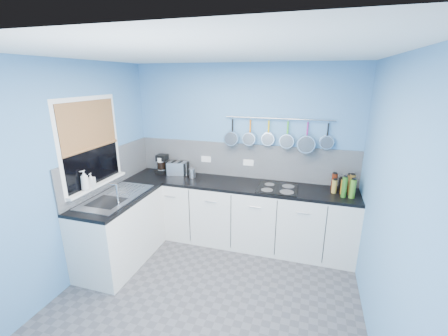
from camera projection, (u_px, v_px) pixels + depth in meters
The scene contains 42 objects.
floor at pixel (209, 296), 3.24m from camera, with size 3.20×3.00×0.02m, color #47474C.
ceiling at pixel (204, 52), 2.50m from camera, with size 3.20×3.00×0.02m, color white.
wall_back at pixel (242, 153), 4.25m from camera, with size 3.20×0.02×2.50m, color #4C82B5.
wall_front at pixel (105, 295), 1.49m from camera, with size 3.20×0.02×2.50m, color #4C82B5.
wall_left at pixel (73, 175), 3.32m from camera, with size 0.02×3.00×2.50m, color #4C82B5.
wall_right at pixel (390, 211), 2.43m from camera, with size 0.02×3.00×2.50m, color #4C82B5.
backsplash_back at pixel (242, 160), 4.26m from camera, with size 3.20×0.02×0.50m, color gray.
backsplash_left at pixel (110, 169), 3.89m from camera, with size 0.02×1.80×0.50m, color gray.
cabinet_run_back at pixel (236, 214), 4.21m from camera, with size 3.20×0.60×0.86m, color silver.
worktop_back at pixel (237, 185), 4.08m from camera, with size 3.20×0.60×0.04m, color black.
cabinet_run_left at pixel (120, 231), 3.75m from camera, with size 0.60×1.20×0.86m, color silver.
worktop_left at pixel (117, 198), 3.61m from camera, with size 0.60×1.20×0.04m, color black.
window_frame at pixel (91, 144), 3.49m from camera, with size 0.01×1.00×1.10m, color white.
window_glass at pixel (91, 144), 3.49m from camera, with size 0.01×0.90×1.00m, color black.
bamboo_blind at pixel (89, 125), 3.42m from camera, with size 0.01×0.90×0.55m, color #935F3E.
window_sill at pixel (98, 184), 3.64m from camera, with size 0.10×0.98×0.03m, color white.
sink_unit at pixel (116, 197), 3.61m from camera, with size 0.50×0.95×0.01m, color silver.
mixer_tap at pixel (117, 194), 3.36m from camera, with size 0.12×0.08×0.26m, color silver, non-canonical shape.
socket_left at pixel (206, 159), 4.41m from camera, with size 0.15×0.01×0.09m, color white.
socket_right at pixel (248, 163), 4.23m from camera, with size 0.15×0.01×0.09m, color white.
pot_rail at pixel (279, 119), 3.90m from camera, with size 0.02×0.02×1.45m, color silver.
soap_bottle_a at pixel (85, 180), 3.39m from camera, with size 0.09×0.09×0.24m, color white.
soap_bottle_b at pixel (91, 180), 3.49m from camera, with size 0.08×0.08×0.17m, color white.
paper_towel at pixel (161, 165), 4.47m from camera, with size 0.11×0.11×0.25m, color white.
coffee_maker at pixel (162, 164), 4.48m from camera, with size 0.16×0.18×0.28m, color black, non-canonical shape.
toaster at pixel (177, 168), 4.42m from camera, with size 0.30×0.17×0.19m, color silver.
canister at pixel (192, 173), 4.29m from camera, with size 0.09×0.09×0.14m, color silver.
hob at pixel (278, 189), 3.86m from camera, with size 0.52×0.46×0.01m, color black.
pan_0 at pixel (232, 131), 4.13m from camera, with size 0.20×0.11×0.39m, color silver, non-canonical shape.
pan_1 at pixel (250, 131), 4.05m from camera, with size 0.18×0.11×0.37m, color silver, non-canonical shape.
pan_2 at pixel (268, 132), 3.98m from camera, with size 0.18×0.06×0.37m, color silver, non-canonical shape.
pan_3 at pixel (287, 134), 3.92m from camera, with size 0.20×0.09×0.39m, color silver, non-canonical shape.
pan_4 at pixel (307, 136), 3.85m from camera, with size 0.24×0.12×0.43m, color silver, non-canonical shape.
pan_5 at pixel (327, 135), 3.77m from camera, with size 0.18×0.05×0.37m, color silver, non-canonical shape.
condiment_0 at pixel (349, 183), 3.74m from camera, with size 0.07×0.07×0.22m, color brown.
condiment_1 at pixel (340, 184), 3.80m from camera, with size 0.05×0.05×0.16m, color black.
condiment_2 at pixel (334, 182), 3.81m from camera, with size 0.07×0.07×0.22m, color #4C190C.
condiment_3 at pixel (352, 185), 3.63m from camera, with size 0.07×0.07×0.26m, color brown.
condiment_4 at pixel (343, 187), 3.67m from camera, with size 0.06×0.06×0.19m, color #8C5914.
condiment_5 at pixel (334, 186), 3.71m from camera, with size 0.06×0.06×0.17m, color olive.
condiment_6 at pixel (353, 189), 3.55m from camera, with size 0.07×0.07×0.23m, color #3F721E.
condiment_7 at pixel (344, 187), 3.56m from camera, with size 0.06×0.06×0.26m, color #265919.
Camera 1 is at (0.93, -2.52, 2.31)m, focal length 23.53 mm.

